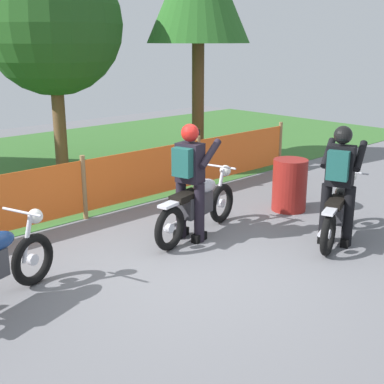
% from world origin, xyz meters
% --- Properties ---
extents(ground, '(24.00, 24.00, 0.02)m').
position_xyz_m(ground, '(0.00, 0.00, -0.01)').
color(ground, slate).
extents(barrier_fence, '(10.20, 0.08, 1.05)m').
position_xyz_m(barrier_fence, '(0.00, 2.52, 0.54)').
color(barrier_fence, olive).
rests_on(barrier_fence, ground).
extents(tree_near_left, '(2.95, 2.95, 4.59)m').
position_xyz_m(tree_near_left, '(1.45, 5.83, 3.10)').
color(tree_near_left, brown).
rests_on(tree_near_left, ground).
extents(motorcycle_trailing, '(1.98, 0.70, 0.95)m').
position_xyz_m(motorcycle_trailing, '(0.84, 0.76, 0.46)').
color(motorcycle_trailing, black).
rests_on(motorcycle_trailing, ground).
extents(motorcycle_third, '(1.82, 0.83, 0.90)m').
position_xyz_m(motorcycle_third, '(2.21, -0.76, 0.43)').
color(motorcycle_third, black).
rests_on(motorcycle_third, ground).
extents(rider_trailing, '(0.75, 0.63, 1.69)m').
position_xyz_m(rider_trailing, '(0.63, 0.70, 0.95)').
color(rider_trailing, black).
rests_on(rider_trailing, ground).
extents(rider_third, '(0.77, 0.67, 1.69)m').
position_xyz_m(rider_third, '(2.02, -0.83, 0.95)').
color(rider_third, black).
rests_on(rider_third, ground).
extents(oil_drum, '(0.58, 0.58, 0.88)m').
position_xyz_m(oil_drum, '(2.79, 0.55, 0.44)').
color(oil_drum, maroon).
rests_on(oil_drum, ground).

